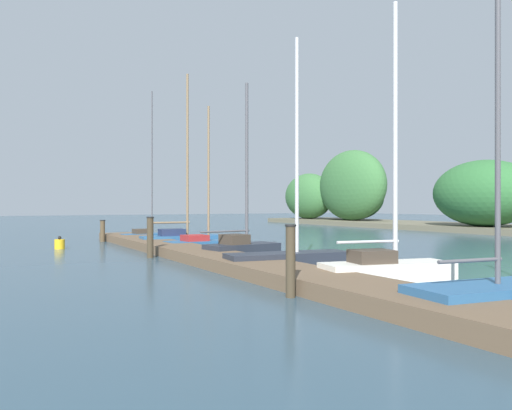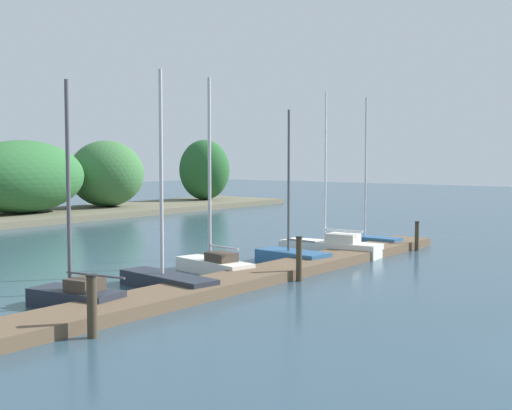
{
  "view_description": "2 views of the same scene",
  "coord_description": "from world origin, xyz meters",
  "px_view_note": "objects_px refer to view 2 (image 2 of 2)",
  "views": [
    {
      "loc": [
        12.77,
        5.31,
        1.89
      ],
      "look_at": [
        -2.41,
        13.68,
        1.88
      ],
      "focal_mm": 35.48,
      "sensor_mm": 36.0,
      "label": 1
    },
    {
      "loc": [
        -14.65,
        -1.63,
        4.13
      ],
      "look_at": [
        4.37,
        12.88,
        2.43
      ],
      "focal_mm": 48.19,
      "sensor_mm": 36.0,
      "label": 2
    }
  ],
  "objects_px": {
    "sailboat_4": "(164,278)",
    "sailboat_5": "(213,261)",
    "sailboat_7": "(329,246)",
    "mooring_piling_2": "(299,259)",
    "mooring_piling_1": "(92,306)",
    "sailboat_3": "(74,293)",
    "sailboat_8": "(366,239)",
    "sailboat_6": "(290,255)",
    "mooring_piling_3": "(417,236)"
  },
  "relations": [
    {
      "from": "sailboat_3",
      "to": "sailboat_5",
      "type": "height_order",
      "value": "sailboat_5"
    },
    {
      "from": "mooring_piling_1",
      "to": "sailboat_5",
      "type": "bearing_deg",
      "value": 23.14
    },
    {
      "from": "sailboat_4",
      "to": "mooring_piling_1",
      "type": "height_order",
      "value": "sailboat_4"
    },
    {
      "from": "sailboat_5",
      "to": "mooring_piling_2",
      "type": "bearing_deg",
      "value": -158.46
    },
    {
      "from": "sailboat_6",
      "to": "mooring_piling_1",
      "type": "distance_m",
      "value": 12.01
    },
    {
      "from": "sailboat_7",
      "to": "sailboat_8",
      "type": "bearing_deg",
      "value": -94.46
    },
    {
      "from": "mooring_piling_1",
      "to": "mooring_piling_2",
      "type": "bearing_deg",
      "value": 1.52
    },
    {
      "from": "sailboat_8",
      "to": "mooring_piling_3",
      "type": "height_order",
      "value": "sailboat_8"
    },
    {
      "from": "sailboat_5",
      "to": "sailboat_8",
      "type": "xyz_separation_m",
      "value": [
        9.7,
        -0.89,
        -0.1
      ]
    },
    {
      "from": "sailboat_3",
      "to": "sailboat_8",
      "type": "height_order",
      "value": "sailboat_8"
    },
    {
      "from": "sailboat_7",
      "to": "mooring_piling_2",
      "type": "relative_size",
      "value": 4.57
    },
    {
      "from": "sailboat_7",
      "to": "sailboat_6",
      "type": "bearing_deg",
      "value": 84.59
    },
    {
      "from": "sailboat_5",
      "to": "sailboat_6",
      "type": "height_order",
      "value": "sailboat_5"
    },
    {
      "from": "sailboat_3",
      "to": "mooring_piling_1",
      "type": "relative_size",
      "value": 4.24
    },
    {
      "from": "sailboat_4",
      "to": "sailboat_6",
      "type": "height_order",
      "value": "sailboat_4"
    },
    {
      "from": "mooring_piling_3",
      "to": "sailboat_4",
      "type": "bearing_deg",
      "value": 169.01
    },
    {
      "from": "sailboat_3",
      "to": "sailboat_6",
      "type": "bearing_deg",
      "value": -99.86
    },
    {
      "from": "sailboat_5",
      "to": "mooring_piling_2",
      "type": "xyz_separation_m",
      "value": [
        0.59,
        -3.27,
        0.32
      ]
    },
    {
      "from": "mooring_piling_1",
      "to": "mooring_piling_3",
      "type": "distance_m",
      "value": 18.07
    },
    {
      "from": "mooring_piling_3",
      "to": "mooring_piling_1",
      "type": "bearing_deg",
      "value": -179.27
    },
    {
      "from": "mooring_piling_1",
      "to": "sailboat_6",
      "type": "bearing_deg",
      "value": 12.51
    },
    {
      "from": "sailboat_8",
      "to": "mooring_piling_2",
      "type": "relative_size",
      "value": 4.56
    },
    {
      "from": "sailboat_4",
      "to": "mooring_piling_3",
      "type": "distance_m",
      "value": 13.26
    },
    {
      "from": "sailboat_8",
      "to": "mooring_piling_2",
      "type": "height_order",
      "value": "sailboat_8"
    },
    {
      "from": "mooring_piling_1",
      "to": "sailboat_3",
      "type": "bearing_deg",
      "value": 59.23
    },
    {
      "from": "mooring_piling_3",
      "to": "sailboat_5",
      "type": "bearing_deg",
      "value": 161.62
    },
    {
      "from": "sailboat_3",
      "to": "mooring_piling_3",
      "type": "height_order",
      "value": "sailboat_3"
    },
    {
      "from": "sailboat_4",
      "to": "sailboat_5",
      "type": "distance_m",
      "value": 3.24
    },
    {
      "from": "sailboat_3",
      "to": "sailboat_7",
      "type": "distance_m",
      "value": 12.89
    },
    {
      "from": "sailboat_4",
      "to": "sailboat_5",
      "type": "relative_size",
      "value": 0.99
    },
    {
      "from": "mooring_piling_1",
      "to": "sailboat_7",
      "type": "bearing_deg",
      "value": 10.04
    },
    {
      "from": "sailboat_6",
      "to": "sailboat_3",
      "type": "bearing_deg",
      "value": 95.32
    },
    {
      "from": "mooring_piling_1",
      "to": "sailboat_8",
      "type": "bearing_deg",
      "value": 8.32
    },
    {
      "from": "sailboat_4",
      "to": "sailboat_8",
      "type": "height_order",
      "value": "sailboat_8"
    },
    {
      "from": "sailboat_5",
      "to": "sailboat_8",
      "type": "bearing_deg",
      "value": -83.94
    },
    {
      "from": "sailboat_3",
      "to": "sailboat_7",
      "type": "relative_size",
      "value": 0.91
    },
    {
      "from": "sailboat_3",
      "to": "mooring_piling_2",
      "type": "relative_size",
      "value": 4.16
    },
    {
      "from": "mooring_piling_2",
      "to": "mooring_piling_3",
      "type": "height_order",
      "value": "mooring_piling_2"
    },
    {
      "from": "sailboat_5",
      "to": "sailboat_7",
      "type": "xyz_separation_m",
      "value": [
        6.38,
        -0.92,
        -0.05
      ]
    },
    {
      "from": "sailboat_5",
      "to": "mooring_piling_2",
      "type": "distance_m",
      "value": 3.34
    },
    {
      "from": "sailboat_7",
      "to": "mooring_piling_1",
      "type": "distance_m",
      "value": 14.82
    },
    {
      "from": "mooring_piling_1",
      "to": "mooring_piling_2",
      "type": "distance_m",
      "value": 8.8
    },
    {
      "from": "mooring_piling_2",
      "to": "mooring_piling_3",
      "type": "xyz_separation_m",
      "value": [
        9.27,
        -0.0,
        -0.1
      ]
    },
    {
      "from": "sailboat_4",
      "to": "sailboat_7",
      "type": "xyz_separation_m",
      "value": [
        9.53,
        -0.17,
        0.01
      ]
    },
    {
      "from": "sailboat_5",
      "to": "mooring_piling_2",
      "type": "height_order",
      "value": "sailboat_5"
    },
    {
      "from": "sailboat_3",
      "to": "sailboat_8",
      "type": "distance_m",
      "value": 16.21
    },
    {
      "from": "sailboat_4",
      "to": "mooring_piling_2",
      "type": "bearing_deg",
      "value": -116.68
    },
    {
      "from": "sailboat_6",
      "to": "mooring_piling_2",
      "type": "distance_m",
      "value": 3.78
    },
    {
      "from": "mooring_piling_2",
      "to": "sailboat_5",
      "type": "bearing_deg",
      "value": 100.24
    },
    {
      "from": "sailboat_5",
      "to": "sailboat_3",
      "type": "bearing_deg",
      "value": 107.0
    }
  ]
}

